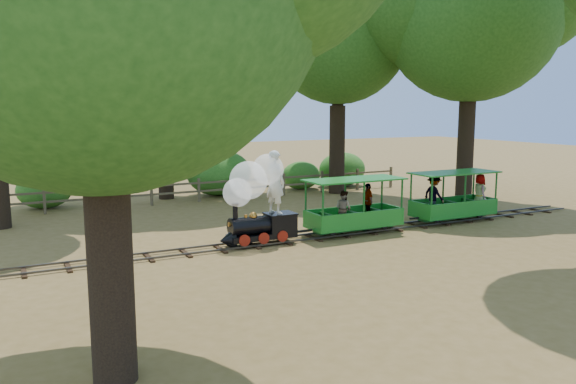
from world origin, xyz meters
name	(u,v)px	position (x,y,z in m)	size (l,w,h in m)	color
ground	(313,238)	(0.00, 0.00, 0.00)	(90.00, 90.00, 0.00)	olive
track	(313,236)	(0.00, 0.00, 0.07)	(22.00, 1.00, 0.10)	#3F3D3A
locomotive	(257,192)	(-1.84, 0.06, 1.55)	(2.33, 1.10, 2.78)	black
carriage_front	(354,211)	(1.50, 0.01, 0.73)	(3.18, 1.40, 1.65)	#1A7A22
carriage_rear	(452,199)	(5.54, -0.01, 0.82)	(3.18, 1.30, 1.65)	#1A7A22
oak_ne	(337,24)	(5.47, 7.59, 7.63)	(8.09, 7.11, 10.54)	#2D2116
oak_e	(470,3)	(8.96, 3.10, 8.14)	(9.04, 7.95, 11.38)	#2D2116
fence	(221,187)	(0.00, 8.00, 0.58)	(18.10, 0.10, 1.00)	brown
shrub_west	(44,190)	(-6.90, 9.30, 0.73)	(2.10, 1.62, 1.46)	#2D6B1E
shrub_mid_w	(219,173)	(0.37, 9.30, 1.03)	(2.98, 2.29, 2.06)	#2D6B1E
shrub_mid_e	(301,175)	(4.59, 9.30, 0.68)	(1.95, 1.50, 1.35)	#2D6B1E
shrub_east	(342,169)	(6.94, 9.30, 0.85)	(2.47, 1.90, 1.71)	#2D6B1E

